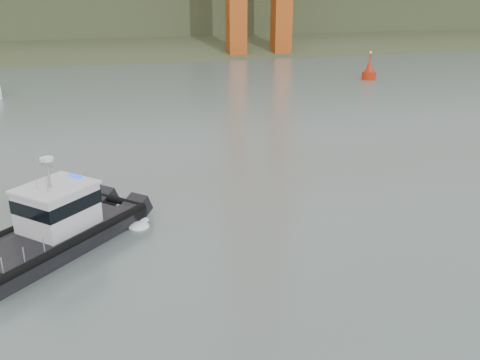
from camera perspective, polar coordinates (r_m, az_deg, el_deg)
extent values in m
plane|color=#556661|center=(20.25, 3.77, -15.67)|extent=(400.00, 400.00, 0.00)
cube|color=#314025|center=(108.27, -12.28, 13.48)|extent=(500.00, 44.72, 16.25)
cube|color=#314025|center=(135.72, -13.20, 17.24)|extent=(500.00, 70.00, 18.00)
cube|color=black|center=(27.92, -20.80, -5.50)|extent=(7.52, 7.54, 1.04)
cube|color=black|center=(26.27, -17.50, -6.74)|extent=(7.52, 7.54, 1.04)
cube|color=black|center=(26.66, -20.00, -5.64)|extent=(8.26, 8.27, 0.22)
cube|color=silver|center=(26.73, -18.89, -2.85)|extent=(4.04, 4.04, 1.99)
cube|color=black|center=(26.60, -18.97, -2.14)|extent=(4.11, 4.11, 0.65)
cube|color=silver|center=(26.35, -19.15, -0.72)|extent=(4.28, 4.28, 0.14)
cylinder|color=gray|center=(25.96, -19.75, 0.57)|extent=(0.14, 0.14, 1.56)
cylinder|color=white|center=(25.74, -19.94, 2.11)|extent=(0.61, 0.61, 0.16)
cylinder|color=#B1220C|center=(73.51, 13.57, 10.71)|extent=(1.85, 1.85, 1.23)
cone|color=#B1220C|center=(73.33, 13.65, 11.65)|extent=(1.44, 1.44, 1.85)
cylinder|color=#B1220C|center=(73.17, 13.73, 12.61)|extent=(0.16, 0.16, 1.03)
sphere|color=#E5D87F|center=(73.09, 13.77, 13.08)|extent=(0.31, 0.31, 0.31)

